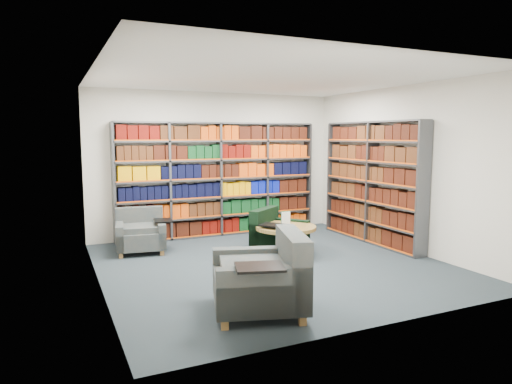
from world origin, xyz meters
name	(u,v)px	position (x,y,z in m)	size (l,w,h in m)	color
room_shell	(273,173)	(0.00, 0.00, 1.40)	(5.02, 5.02, 2.82)	#1A252B
bookshelf_back	(219,180)	(0.00, 2.34, 1.10)	(4.00, 0.28, 2.20)	#47494F
bookshelf_right	(372,183)	(2.34, 0.60, 1.10)	(0.28, 2.50, 2.20)	#47494F
chair_teal_left	(141,234)	(-1.67, 1.69, 0.29)	(0.99, 0.90, 0.72)	#051E34
chair_green_right	(276,234)	(0.44, 0.74, 0.29)	(1.10, 1.10, 0.71)	black
chair_teal_front	(267,280)	(-0.90, -1.67, 0.36)	(1.23, 1.29, 0.89)	#051E34
coffee_table	(286,232)	(0.49, 0.48, 0.38)	(1.00, 1.00, 0.71)	olive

